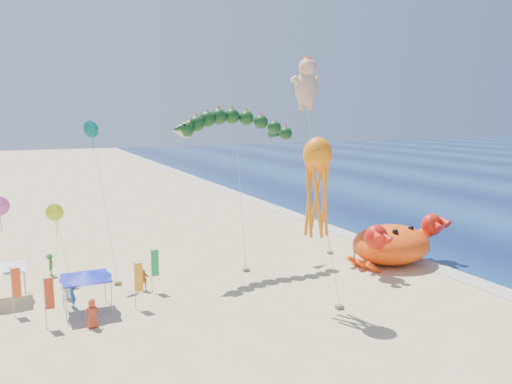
% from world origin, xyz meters
% --- Properties ---
extents(ground, '(320.00, 320.00, 0.00)m').
position_xyz_m(ground, '(0.00, 0.00, 0.00)').
color(ground, '#D1B784').
rests_on(ground, ground).
extents(foam_strip, '(320.00, 320.00, 0.00)m').
position_xyz_m(foam_strip, '(12.00, 0.00, 0.01)').
color(foam_strip, silver).
rests_on(foam_strip, ground).
extents(crab_inflatable, '(9.25, 6.93, 4.05)m').
position_xyz_m(crab_inflatable, '(9.39, -0.67, 1.79)').
color(crab_inflatable, '#FF4A0D').
rests_on(crab_inflatable, ground).
extents(dragon_kite, '(11.22, 4.48, 12.57)m').
position_xyz_m(dragon_kite, '(-2.65, 4.78, 11.35)').
color(dragon_kite, '#0E3414').
rests_on(dragon_kite, ground).
extents(cherub_kite, '(2.58, 3.53, 17.51)m').
position_xyz_m(cherub_kite, '(5.05, 6.46, 15.30)').
color(cherub_kite, '#DBA785').
rests_on(cherub_kite, ground).
extents(octopus_kite, '(2.52, 1.91, 11.10)m').
position_xyz_m(octopus_kite, '(-1.59, -6.24, 8.44)').
color(octopus_kite, orange).
rests_on(octopus_kite, ground).
extents(canopy_blue, '(3.19, 3.19, 2.71)m').
position_xyz_m(canopy_blue, '(-15.15, -0.73, 2.44)').
color(canopy_blue, gray).
rests_on(canopy_blue, ground).
extents(canopy_white, '(3.34, 3.34, 2.71)m').
position_xyz_m(canopy_white, '(-20.11, 3.64, 2.44)').
color(canopy_white, gray).
rests_on(canopy_white, ground).
extents(feather_flags, '(9.41, 3.45, 3.20)m').
position_xyz_m(feather_flags, '(-14.74, -0.57, 2.01)').
color(feather_flags, gray).
rests_on(feather_flags, ground).
extents(beachgoers, '(23.78, 12.34, 1.78)m').
position_xyz_m(beachgoers, '(-13.76, 2.40, 0.86)').
color(beachgoers, '#2B822C').
rests_on(beachgoers, ground).
extents(small_kites, '(7.83, 5.73, 12.08)m').
position_xyz_m(small_kites, '(-16.51, 5.33, 6.93)').
color(small_kites, '#FF54AF').
rests_on(small_kites, ground).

